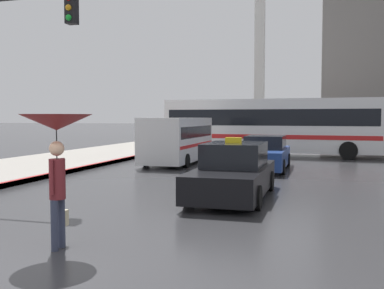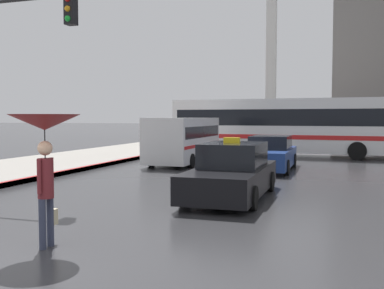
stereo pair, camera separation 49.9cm
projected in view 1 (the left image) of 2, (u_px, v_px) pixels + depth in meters
ground_plane at (5, 270)px, 6.55m from camera, size 300.00×300.00×0.00m
taxi at (234, 173)px, 12.48m from camera, size 1.91×4.79×1.68m
sedan_red at (265, 154)px, 19.16m from camera, size 1.91×4.78×1.44m
ambulance_van at (178, 138)px, 21.70m from camera, size 2.12×5.79×2.21m
city_bus at (270, 124)px, 26.22m from camera, size 12.59×3.40×3.27m
pedestrian_with_umbrella at (57, 136)px, 7.49m from camera, size 1.20×1.20×2.28m
traffic_light at (4, 52)px, 12.63m from camera, size 3.91×0.38×5.82m
monument_cross at (260, 11)px, 42.34m from camera, size 9.54×0.90×21.69m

